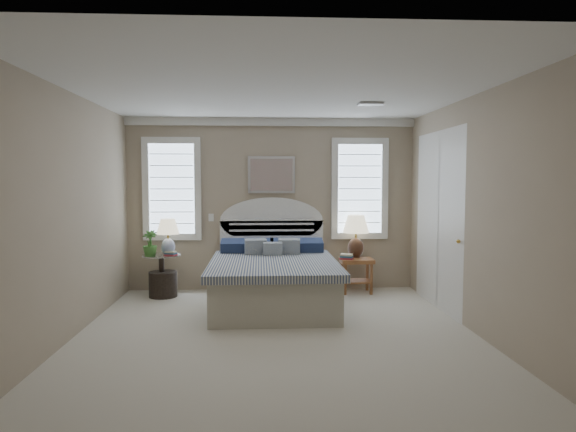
# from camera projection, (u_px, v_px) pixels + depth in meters

# --- Properties ---
(floor) EXTENTS (4.50, 5.00, 0.01)m
(floor) POSITION_uv_depth(u_px,v_px,m) (277.00, 336.00, 5.71)
(floor) COLOR beige
(floor) RESTS_ON ground
(ceiling) EXTENTS (4.50, 5.00, 0.01)m
(ceiling) POSITION_uv_depth(u_px,v_px,m) (276.00, 91.00, 5.52)
(ceiling) COLOR silver
(ceiling) RESTS_ON wall_back
(wall_back) EXTENTS (4.50, 0.02, 2.70)m
(wall_back) POSITION_uv_depth(u_px,v_px,m) (271.00, 205.00, 8.11)
(wall_back) COLOR tan
(wall_back) RESTS_ON floor
(wall_left) EXTENTS (0.02, 5.00, 2.70)m
(wall_left) POSITION_uv_depth(u_px,v_px,m) (67.00, 216.00, 5.49)
(wall_left) COLOR tan
(wall_left) RESTS_ON floor
(wall_right) EXTENTS (0.02, 5.00, 2.70)m
(wall_right) POSITION_uv_depth(u_px,v_px,m) (477.00, 215.00, 5.74)
(wall_right) COLOR tan
(wall_right) RESTS_ON floor
(crown_molding) EXTENTS (4.50, 0.08, 0.12)m
(crown_molding) POSITION_uv_depth(u_px,v_px,m) (271.00, 122.00, 7.98)
(crown_molding) COLOR silver
(crown_molding) RESTS_ON wall_back
(hvac_vent) EXTENTS (0.30, 0.20, 0.02)m
(hvac_vent) POSITION_uv_depth(u_px,v_px,m) (371.00, 104.00, 6.39)
(hvac_vent) COLOR #B2B2B2
(hvac_vent) RESTS_ON ceiling
(switch_plate) EXTENTS (0.08, 0.01, 0.12)m
(switch_plate) POSITION_uv_depth(u_px,v_px,m) (211.00, 217.00, 8.06)
(switch_plate) COLOR silver
(switch_plate) RESTS_ON wall_back
(window_left) EXTENTS (0.90, 0.06, 1.60)m
(window_left) POSITION_uv_depth(u_px,v_px,m) (172.00, 189.00, 7.99)
(window_left) COLOR #C9E2FF
(window_left) RESTS_ON wall_back
(window_right) EXTENTS (0.90, 0.06, 1.60)m
(window_right) POSITION_uv_depth(u_px,v_px,m) (359.00, 189.00, 8.15)
(window_right) COLOR #C9E2FF
(window_right) RESTS_ON wall_back
(painting) EXTENTS (0.74, 0.04, 0.58)m
(painting) POSITION_uv_depth(u_px,v_px,m) (271.00, 175.00, 8.04)
(painting) COLOR silver
(painting) RESTS_ON wall_back
(closet_door) EXTENTS (0.02, 1.80, 2.40)m
(closet_door) POSITION_uv_depth(u_px,v_px,m) (438.00, 220.00, 6.95)
(closet_door) COLOR silver
(closet_door) RESTS_ON floor
(bed) EXTENTS (1.72, 2.28, 1.47)m
(bed) POSITION_uv_depth(u_px,v_px,m) (273.00, 277.00, 7.14)
(bed) COLOR #B7B2A1
(bed) RESTS_ON floor
(side_table_left) EXTENTS (0.56, 0.56, 0.63)m
(side_table_left) POSITION_uv_depth(u_px,v_px,m) (162.00, 271.00, 7.64)
(side_table_left) COLOR black
(side_table_left) RESTS_ON floor
(nightstand_right) EXTENTS (0.50, 0.40, 0.53)m
(nightstand_right) POSITION_uv_depth(u_px,v_px,m) (356.00, 268.00, 7.90)
(nightstand_right) COLOR #9D5C33
(nightstand_right) RESTS_ON floor
(floor_pot) EXTENTS (0.53, 0.53, 0.38)m
(floor_pot) POSITION_uv_depth(u_px,v_px,m) (163.00, 284.00, 7.63)
(floor_pot) COLOR black
(floor_pot) RESTS_ON floor
(lamp_left) EXTENTS (0.34, 0.34, 0.54)m
(lamp_left) POSITION_uv_depth(u_px,v_px,m) (168.00, 233.00, 7.56)
(lamp_left) COLOR silver
(lamp_left) RESTS_ON side_table_left
(lamp_right) EXTENTS (0.47, 0.47, 0.67)m
(lamp_right) POSITION_uv_depth(u_px,v_px,m) (356.00, 231.00, 8.00)
(lamp_right) COLOR black
(lamp_right) RESTS_ON nightstand_right
(potted_plant) EXTENTS (0.24, 0.24, 0.38)m
(potted_plant) POSITION_uv_depth(u_px,v_px,m) (150.00, 243.00, 7.42)
(potted_plant) COLOR #307830
(potted_plant) RESTS_ON side_table_left
(books_left) EXTENTS (0.20, 0.17, 0.07)m
(books_left) POSITION_uv_depth(u_px,v_px,m) (171.00, 254.00, 7.51)
(books_left) COLOR #9F2732
(books_left) RESTS_ON side_table_left
(books_right) EXTENTS (0.23, 0.19, 0.08)m
(books_right) POSITION_uv_depth(u_px,v_px,m) (347.00, 257.00, 7.82)
(books_right) COLOR #9F2732
(books_right) RESTS_ON nightstand_right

